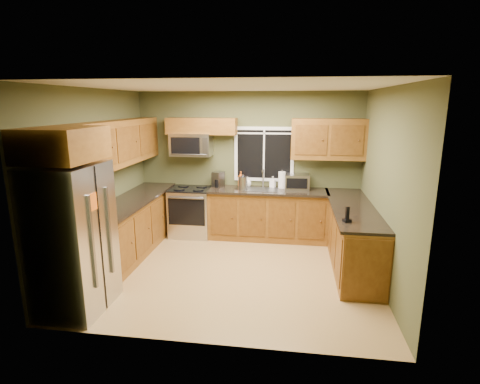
% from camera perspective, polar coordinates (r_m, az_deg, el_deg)
% --- Properties ---
extents(floor, '(4.20, 4.20, 0.00)m').
position_cam_1_polar(floor, '(5.82, -0.99, -11.88)').
color(floor, '#A27D47').
rests_on(floor, ground).
extents(ceiling, '(4.20, 4.20, 0.00)m').
position_cam_1_polar(ceiling, '(5.27, -1.12, 15.76)').
color(ceiling, white).
rests_on(ceiling, back_wall).
extents(back_wall, '(4.20, 0.00, 4.20)m').
position_cam_1_polar(back_wall, '(7.13, 1.25, 4.24)').
color(back_wall, '#494D2C').
rests_on(back_wall, ground).
extents(front_wall, '(4.20, 0.00, 4.20)m').
position_cam_1_polar(front_wall, '(3.67, -5.52, -4.60)').
color(front_wall, '#494D2C').
rests_on(front_wall, ground).
extents(left_wall, '(0.00, 3.60, 3.60)m').
position_cam_1_polar(left_wall, '(6.07, -21.02, 1.74)').
color(left_wall, '#494D2C').
rests_on(left_wall, ground).
extents(right_wall, '(0.00, 3.60, 3.60)m').
position_cam_1_polar(right_wall, '(5.46, 21.26, 0.51)').
color(right_wall, '#494D2C').
rests_on(right_wall, ground).
extents(window, '(1.12, 0.03, 1.02)m').
position_cam_1_polar(window, '(7.06, 3.67, 5.78)').
color(window, white).
rests_on(window, back_wall).
extents(base_cabinets_left, '(0.60, 2.65, 0.90)m').
position_cam_1_polar(base_cabinets_left, '(6.57, -16.09, -5.17)').
color(base_cabinets_left, brown).
rests_on(base_cabinets_left, ground).
extents(countertop_left, '(0.65, 2.65, 0.04)m').
position_cam_1_polar(countertop_left, '(6.43, -16.15, -1.21)').
color(countertop_left, black).
rests_on(countertop_left, base_cabinets_left).
extents(base_cabinets_back, '(2.17, 0.60, 0.90)m').
position_cam_1_polar(base_cabinets_back, '(7.01, 4.29, -3.52)').
color(base_cabinets_back, brown).
rests_on(base_cabinets_back, ground).
extents(countertop_back, '(2.17, 0.65, 0.04)m').
position_cam_1_polar(countertop_back, '(6.86, 4.35, 0.18)').
color(countertop_back, black).
rests_on(countertop_back, base_cabinets_back).
extents(base_cabinets_peninsula, '(0.60, 2.52, 0.90)m').
position_cam_1_polar(base_cabinets_peninsula, '(6.16, 16.71, -6.47)').
color(base_cabinets_peninsula, brown).
rests_on(base_cabinets_peninsula, ground).
extents(countertop_peninsula, '(0.65, 2.50, 0.04)m').
position_cam_1_polar(countertop_peninsula, '(6.02, 16.76, -2.23)').
color(countertop_peninsula, black).
rests_on(countertop_peninsula, base_cabinets_peninsula).
extents(upper_cabinets_left, '(0.33, 2.65, 0.72)m').
position_cam_1_polar(upper_cabinets_left, '(6.34, -18.03, 7.10)').
color(upper_cabinets_left, brown).
rests_on(upper_cabinets_left, left_wall).
extents(upper_cabinets_back_left, '(1.30, 0.33, 0.30)m').
position_cam_1_polar(upper_cabinets_back_left, '(7.05, -5.87, 9.95)').
color(upper_cabinets_back_left, brown).
rests_on(upper_cabinets_back_left, back_wall).
extents(upper_cabinets_back_right, '(1.30, 0.33, 0.72)m').
position_cam_1_polar(upper_cabinets_back_right, '(6.88, 13.28, 7.84)').
color(upper_cabinets_back_right, brown).
rests_on(upper_cabinets_back_right, back_wall).
extents(upper_cabinet_over_fridge, '(0.72, 0.90, 0.38)m').
position_cam_1_polar(upper_cabinet_over_fridge, '(4.69, -25.47, 6.58)').
color(upper_cabinet_over_fridge, brown).
rests_on(upper_cabinet_over_fridge, left_wall).
extents(refrigerator, '(0.74, 0.90, 1.80)m').
position_cam_1_polar(refrigerator, '(4.93, -24.15, -6.54)').
color(refrigerator, '#B7B7BC').
rests_on(refrigerator, ground).
extents(range, '(0.76, 0.69, 0.94)m').
position_cam_1_polar(range, '(7.21, -7.43, -2.95)').
color(range, '#B7B7BC').
rests_on(range, ground).
extents(microwave, '(0.76, 0.41, 0.42)m').
position_cam_1_polar(microwave, '(7.10, -7.44, 7.17)').
color(microwave, '#B7B7BC').
rests_on(microwave, back_wall).
extents(sink, '(0.60, 0.42, 0.36)m').
position_cam_1_polar(sink, '(6.88, 3.40, 0.50)').
color(sink, slate).
rests_on(sink, countertop_back).
extents(toaster_oven, '(0.46, 0.36, 0.28)m').
position_cam_1_polar(toaster_oven, '(6.95, 8.65, 1.57)').
color(toaster_oven, '#B7B7BC').
rests_on(toaster_oven, countertop_back).
extents(coffee_maker, '(0.24, 0.27, 0.28)m').
position_cam_1_polar(coffee_maker, '(7.09, -3.36, 1.88)').
color(coffee_maker, slate).
rests_on(coffee_maker, countertop_back).
extents(kettle, '(0.20, 0.20, 0.29)m').
position_cam_1_polar(kettle, '(6.84, 0.46, 1.49)').
color(kettle, '#B7B7BC').
rests_on(kettle, countertop_back).
extents(paper_towel_roll, '(0.14, 0.14, 0.34)m').
position_cam_1_polar(paper_towel_roll, '(6.99, 6.39, 1.84)').
color(paper_towel_roll, white).
rests_on(paper_towel_roll, countertop_back).
extents(soap_bottle_a, '(0.15, 0.15, 0.29)m').
position_cam_1_polar(soap_bottle_a, '(7.08, 0.12, 1.98)').
color(soap_bottle_a, orange).
rests_on(soap_bottle_a, countertop_back).
extents(soap_bottle_b, '(0.12, 0.12, 0.21)m').
position_cam_1_polar(soap_bottle_b, '(7.05, 5.01, 1.55)').
color(soap_bottle_b, white).
rests_on(soap_bottle_b, countertop_back).
extents(soap_bottle_c, '(0.16, 0.16, 0.19)m').
position_cam_1_polar(soap_bottle_c, '(7.09, 1.14, 1.58)').
color(soap_bottle_c, white).
rests_on(soap_bottle_c, countertop_back).
extents(cordless_phone, '(0.12, 0.12, 0.21)m').
position_cam_1_polar(cordless_phone, '(5.18, 16.00, -3.73)').
color(cordless_phone, black).
rests_on(cordless_phone, countertop_peninsula).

